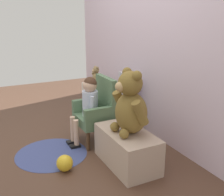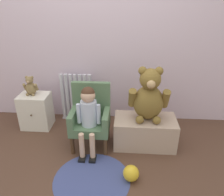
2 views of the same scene
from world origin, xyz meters
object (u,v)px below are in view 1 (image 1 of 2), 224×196
radiator (127,100)px  child_figure (88,101)px  small_dresser (96,100)px  low_bench (127,148)px  toy_ball (65,163)px  small_teddy_bear (96,76)px  child_armchair (98,111)px  large_teddy_bear (130,106)px  floor_rug (51,154)px

radiator → child_figure: 0.72m
small_dresser → low_bench: size_ratio=0.66×
toy_ball → low_bench: bearing=74.5°
toy_ball → small_teddy_bear: bearing=145.3°
child_armchair → child_figure: bearing=-90.0°
child_armchair → radiator: bearing=117.4°
child_armchair → child_figure: 0.17m
small_dresser → child_figure: child_figure is taller
radiator → small_dresser: (-0.49, -0.22, -0.10)m
low_bench → toy_ball: low_bench is taller
large_teddy_bear → toy_ball: 0.80m
radiator → toy_ball: (0.73, -1.07, -0.25)m
child_armchair → child_figure: (0.00, -0.11, 0.13)m
child_figure → floor_rug: (0.09, -0.45, -0.48)m
floor_rug → child_figure: bearing=101.0°
small_teddy_bear → radiator: bearing=21.9°
small_dresser → small_teddy_bear: bearing=148.5°
small_dresser → large_teddy_bear: bearing=-10.9°
child_figure → large_teddy_bear: 0.66m
radiator → child_figure: size_ratio=0.88×
toy_ball → child_figure: bearing=137.2°
small_dresser → floor_rug: 1.25m
child_armchair → floor_rug: size_ratio=0.99×
small_dresser → large_teddy_bear: large_teddy_bear is taller
small_teddy_bear → floor_rug: 1.37m
small_dresser → child_figure: (0.76, -0.43, 0.26)m
low_bench → toy_ball: bearing=-105.5°
small_dresser → toy_ball: small_dresser is taller
child_figure → low_bench: bearing=12.9°
small_teddy_bear → large_teddy_bear: bearing=-11.3°
large_teddy_bear → floor_rug: bearing=-131.5°
child_figure → small_teddy_bear: bearing=150.8°
small_dresser → low_bench: small_dresser is taller
child_armchair → child_figure: size_ratio=0.97×
small_dresser → child_armchair: size_ratio=0.62×
child_figure → floor_rug: bearing=-79.0°
child_figure → radiator: bearing=113.2°
child_armchair → small_teddy_bear: size_ratio=2.97×
radiator → floor_rug: size_ratio=0.90×
child_figure → small_teddy_bear: (-0.79, 0.44, 0.07)m
small_dresser → small_teddy_bear: 0.33m
low_bench → large_teddy_bear: size_ratio=1.16×
child_armchair → low_bench: 0.64m
child_armchair → child_figure: child_figure is taller
large_teddy_bear → small_teddy_bear: bearing=168.7°
child_armchair → low_bench: (0.61, 0.03, -0.19)m
small_dresser → low_bench: 1.41m
child_armchair → floor_rug: bearing=-81.2°
small_teddy_bear → floor_rug: size_ratio=0.33×
small_dresser → child_armchair: bearing=-22.3°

